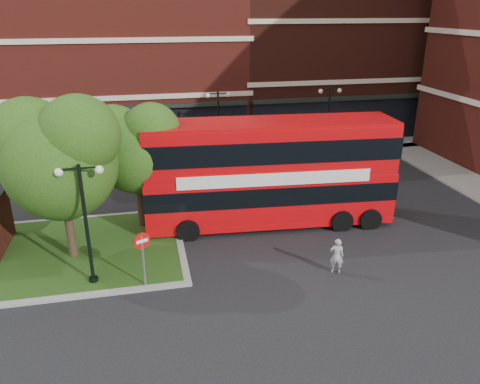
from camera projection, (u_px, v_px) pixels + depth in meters
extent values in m
plane|color=black|center=(231.00, 271.00, 19.48)|extent=(120.00, 120.00, 0.00)
cube|color=slate|center=(188.00, 155.00, 34.45)|extent=(44.00, 3.00, 0.12)
cube|color=maroon|center=(73.00, 51.00, 37.14)|extent=(26.00, 12.00, 14.00)
cube|color=#471911|center=(334.00, 34.00, 41.07)|extent=(18.00, 12.00, 16.00)
cube|color=gray|center=(40.00, 255.00, 20.62)|extent=(12.60, 7.60, 0.12)
cube|color=#19380F|center=(40.00, 255.00, 20.61)|extent=(12.00, 7.00, 0.15)
cylinder|color=#2D2116|center=(68.00, 218.00, 19.76)|extent=(0.36, 0.36, 3.92)
sphere|color=#1D4511|center=(60.00, 164.00, 18.88)|extent=(4.60, 4.60, 4.60)
sphere|color=#1D4511|center=(30.00, 139.00, 18.95)|extent=(3.45, 3.45, 3.45)
sphere|color=#1D4511|center=(79.00, 135.00, 18.18)|extent=(3.22, 3.22, 3.22)
cylinder|color=#2D2116|center=(140.00, 195.00, 22.70)|extent=(0.36, 0.36, 3.47)
sphere|color=#1D4511|center=(137.00, 154.00, 21.92)|extent=(3.80, 3.80, 3.80)
sphere|color=#1D4511|center=(114.00, 135.00, 21.95)|extent=(2.85, 2.85, 2.85)
sphere|color=#1D4511|center=(152.00, 132.00, 21.31)|extent=(2.66, 2.66, 2.66)
cylinder|color=black|center=(87.00, 227.00, 17.66)|extent=(0.14, 0.14, 5.00)
cylinder|color=black|center=(94.00, 281.00, 18.53)|extent=(0.36, 0.36, 0.30)
cube|color=black|center=(79.00, 168.00, 16.80)|extent=(1.40, 0.06, 0.06)
sphere|color=#F2EACC|center=(59.00, 172.00, 16.70)|extent=(0.32, 0.32, 0.32)
sphere|color=#F2EACC|center=(99.00, 170.00, 16.97)|extent=(0.32, 0.32, 0.32)
cylinder|color=black|center=(219.00, 128.00, 32.12)|extent=(0.14, 0.14, 5.00)
cylinder|color=black|center=(219.00, 161.00, 32.99)|extent=(0.36, 0.36, 0.30)
cube|color=black|center=(218.00, 94.00, 31.26)|extent=(1.40, 0.06, 0.06)
sphere|color=#F2EACC|center=(208.00, 96.00, 31.16)|extent=(0.32, 0.32, 0.32)
sphere|color=#F2EACC|center=(228.00, 95.00, 31.43)|extent=(0.32, 0.32, 0.32)
cylinder|color=black|center=(328.00, 122.00, 33.69)|extent=(0.14, 0.14, 5.00)
cylinder|color=black|center=(326.00, 154.00, 34.55)|extent=(0.36, 0.36, 0.30)
cube|color=black|center=(330.00, 89.00, 32.82)|extent=(1.40, 0.06, 0.06)
sphere|color=#F2EACC|center=(321.00, 91.00, 32.72)|extent=(0.32, 0.32, 0.32)
sphere|color=#F2EACC|center=(339.00, 91.00, 32.99)|extent=(0.32, 0.32, 0.32)
cube|color=red|center=(269.00, 193.00, 23.26)|extent=(12.27, 3.60, 2.31)
cube|color=red|center=(270.00, 148.00, 22.41)|extent=(12.15, 3.56, 2.31)
cube|color=black|center=(270.00, 145.00, 22.36)|extent=(12.27, 3.60, 1.05)
cube|color=silver|center=(276.00, 179.00, 21.52)|extent=(9.06, 0.69, 0.61)
imported|color=#939396|center=(337.00, 256.00, 19.12)|extent=(0.66, 0.55, 1.55)
imported|color=#9EA0A5|center=(177.00, 151.00, 33.63)|extent=(3.75, 1.75, 1.24)
imported|color=white|center=(246.00, 147.00, 33.96)|extent=(4.72, 2.05, 1.51)
cylinder|color=slate|center=(144.00, 262.00, 17.92)|extent=(0.08, 0.08, 2.27)
cylinder|color=red|center=(142.00, 241.00, 17.58)|extent=(0.62, 0.33, 0.66)
cube|color=white|center=(142.00, 241.00, 17.58)|extent=(0.44, 0.23, 0.12)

